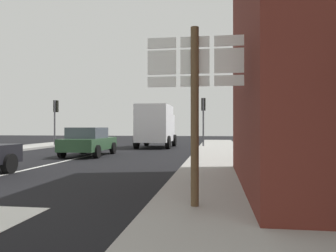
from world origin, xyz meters
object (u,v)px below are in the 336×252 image
Objects in this scene: sedan_far at (89,141)px; traffic_light_far_right at (203,111)px; traffic_light_far_left at (56,112)px; delivery_truck at (156,125)px; route_sign_post at (195,97)px.

traffic_light_far_right reaches higher than sedan_far.
traffic_light_far_right reaches higher than traffic_light_far_left.
sedan_far is 0.85× the size of delivery_truck.
sedan_far is 9.57m from traffic_light_far_left.
sedan_far is 1.33× the size of route_sign_post.
traffic_light_far_left reaches higher than delivery_truck.
sedan_far is 1.18× the size of traffic_light_far_right.
traffic_light_far_left is at bearing 179.07° from delivery_truck.
sedan_far is 7.74m from delivery_truck.
traffic_light_far_left is (-5.65, 7.50, 1.86)m from sedan_far.
traffic_light_far_right is (3.43, 0.24, 1.00)m from delivery_truck.
traffic_light_far_left is at bearing 123.00° from route_sign_post.
traffic_light_far_right is at bearing 91.66° from route_sign_post.
route_sign_post is (6.16, -10.69, 1.24)m from sedan_far.
sedan_far is at bearing -106.60° from delivery_truck.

